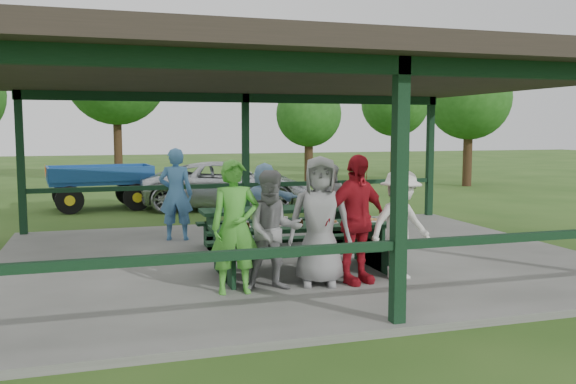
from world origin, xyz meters
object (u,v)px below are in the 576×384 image
object	(u,v)px
spectator_blue	(176,194)
farm_trailer	(101,186)
contestant_red	(356,219)
contestant_grey_mid	(320,221)
picnic_table_near	(302,242)
picnic_table_far	(276,222)
spectator_grey	(330,200)
contestant_white_fedora	(400,225)
pickup_truck	(228,185)
spectator_lblue	(264,202)
contestant_grey_left	(273,231)
contestant_green	(235,227)

from	to	relation	value
spectator_blue	farm_trailer	xyz separation A→B (m)	(-1.43, 6.06, -0.35)
contestant_red	contestant_grey_mid	bearing A→B (deg)	157.74
picnic_table_near	farm_trailer	distance (m)	9.88
picnic_table_far	spectator_blue	xyz separation A→B (m)	(-1.68, 1.37, 0.44)
spectator_grey	picnic_table_far	bearing A→B (deg)	53.84
contestant_grey_mid	picnic_table_far	bearing A→B (deg)	104.51
contestant_white_fedora	pickup_truck	bearing A→B (deg)	84.14
picnic_table_near	farm_trailer	size ratio (longest dim) A/B	0.72
pickup_truck	farm_trailer	xyz separation A→B (m)	(-3.53, 0.84, -0.01)
contestant_red	spectator_lblue	xyz separation A→B (m)	(-0.39, 3.64, -0.15)
contestant_grey_left	spectator_grey	world-z (taller)	contestant_grey_left
pickup_truck	contestant_white_fedora	bearing A→B (deg)	-163.87
contestant_red	spectator_blue	world-z (taller)	contestant_red
contestant_green	contestant_red	distance (m)	1.76
spectator_grey	farm_trailer	xyz separation A→B (m)	(-4.50, 6.56, -0.18)
contestant_green	contestant_grey_left	bearing A→B (deg)	2.89
picnic_table_near	spectator_blue	xyz separation A→B (m)	(-1.51, 3.37, 0.44)
contestant_grey_mid	spectator_lblue	distance (m)	3.58
contestant_white_fedora	picnic_table_near	bearing A→B (deg)	137.93
spectator_blue	contestant_white_fedora	bearing A→B (deg)	137.51
contestant_green	contestant_white_fedora	world-z (taller)	contestant_green
contestant_green	contestant_grey_mid	bearing A→B (deg)	6.63
pickup_truck	picnic_table_far	bearing A→B (deg)	-171.59
contestant_red	pickup_truck	xyz separation A→B (m)	(0.05, 9.40, -0.35)
picnic_table_near	picnic_table_far	size ratio (longest dim) A/B	0.99
contestant_green	spectator_blue	world-z (taller)	spectator_blue
contestant_grey_mid	spectator_blue	distance (m)	4.40
contestant_white_fedora	farm_trailer	world-z (taller)	contestant_white_fedora
contestant_grey_left	spectator_lblue	xyz separation A→B (m)	(0.84, 3.66, -0.05)
contestant_green	farm_trailer	size ratio (longest dim) A/B	0.46
spectator_grey	pickup_truck	size ratio (longest dim) A/B	0.31
contestant_grey_mid	spectator_blue	world-z (taller)	same
spectator_blue	spectator_grey	distance (m)	3.11
contestant_green	contestant_red	xyz separation A→B (m)	(1.76, 0.02, 0.02)
farm_trailer	pickup_truck	bearing A→B (deg)	-19.94
spectator_blue	pickup_truck	distance (m)	5.64
spectator_grey	contestant_grey_left	bearing A→B (deg)	80.43
picnic_table_near	spectator_lblue	distance (m)	2.84
spectator_lblue	contestant_white_fedora	bearing A→B (deg)	113.99
picnic_table_far	pickup_truck	distance (m)	6.61
contestant_green	contestant_grey_left	world-z (taller)	contestant_green
spectator_blue	spectator_grey	world-z (taller)	spectator_blue
picnic_table_near	contestant_grey_mid	bearing A→B (deg)	-88.52
contestant_grey_mid	spectator_grey	world-z (taller)	contestant_grey_mid
contestant_green	contestant_grey_mid	size ratio (longest dim) A/B	0.98
picnic_table_far	spectator_lblue	world-z (taller)	spectator_lblue
contestant_grey_mid	contestant_white_fedora	size ratio (longest dim) A/B	1.10
contestant_green	contestant_white_fedora	bearing A→B (deg)	3.94
picnic_table_near	spectator_grey	size ratio (longest dim) A/B	1.87
picnic_table_far	contestant_grey_mid	world-z (taller)	contestant_grey_mid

